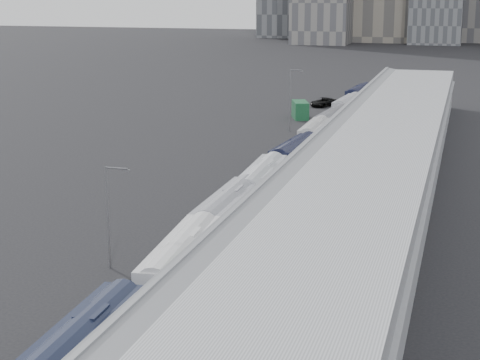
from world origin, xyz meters
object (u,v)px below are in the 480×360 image
at_px(bus_3, 228,216).
at_px(suv, 323,102).
at_px(bus_6, 315,137).
at_px(bus_7, 333,123).
at_px(bus_5, 295,157).
at_px(street_lamp_near, 110,210).
at_px(bus_1, 80,359).
at_px(bus_4, 261,187).
at_px(bus_8, 348,109).
at_px(bus_2, 182,268).
at_px(shipping_container, 300,110).
at_px(bus_9, 360,97).
at_px(street_lamp_far, 291,96).

distance_m(bus_3, suv, 81.37).
distance_m(bus_6, bus_7, 11.89).
relative_size(bus_5, suv, 2.20).
distance_m(bus_3, street_lamp_near, 13.06).
distance_m(street_lamp_near, suv, 92.26).
bearing_deg(street_lamp_near, suv, 89.75).
distance_m(bus_1, bus_5, 56.65).
distance_m(bus_1, bus_4, 40.69).
bearing_deg(bus_8, bus_2, -85.71).
height_order(bus_3, shipping_container, bus_3).
relative_size(shipping_container, suv, 0.90).
bearing_deg(bus_1, bus_2, 86.49).
xyz_separation_m(bus_1, suv, (-6.13, 110.41, -0.84)).
relative_size(bus_7, street_lamp_near, 1.55).
height_order(bus_6, bus_8, bus_8).
distance_m(bus_2, street_lamp_near, 8.14).
bearing_deg(bus_2, bus_3, 88.25).
relative_size(bus_9, street_lamp_near, 1.59).
bearing_deg(bus_2, street_lamp_far, 91.21).
bearing_deg(bus_9, bus_1, -84.97).
xyz_separation_m(bus_2, bus_8, (-0.07, 82.25, -0.14)).
bearing_deg(bus_2, bus_7, 85.68).
bearing_deg(bus_2, bus_9, 85.66).
bearing_deg(bus_5, bus_8, 94.70).
xyz_separation_m(bus_2, suv, (-6.53, 95.12, -0.91)).
xyz_separation_m(bus_9, street_lamp_far, (-6.53, -30.09, 3.87)).
height_order(bus_2, street_lamp_near, street_lamp_near).
bearing_deg(bus_8, bus_3, -86.24).
xyz_separation_m(bus_7, street_lamp_near, (-6.84, -64.78, 3.25)).
height_order(bus_4, bus_8, bus_4).
height_order(bus_4, street_lamp_near, street_lamp_near).
height_order(bus_1, bus_9, bus_1).
relative_size(bus_5, shipping_container, 2.43).
xyz_separation_m(bus_3, street_lamp_far, (-5.98, 53.47, 3.78)).
distance_m(bus_4, bus_8, 56.85).
distance_m(bus_5, street_lamp_far, 27.09).
height_order(bus_7, suv, bus_7).
bearing_deg(suv, bus_9, 45.05).
distance_m(bus_7, street_lamp_far, 7.63).
bearing_deg(bus_3, bus_7, 89.19).
height_order(bus_6, shipping_container, bus_6).
distance_m(bus_9, shipping_container, 19.08).
relative_size(bus_4, street_lamp_far, 1.45).
bearing_deg(bus_2, bus_5, 86.22).
relative_size(bus_1, street_lamp_near, 1.63).
bearing_deg(bus_8, street_lamp_near, -90.70).
distance_m(bus_4, bus_9, 72.13).
bearing_deg(bus_5, street_lamp_near, -94.35).
xyz_separation_m(bus_4, bus_6, (-0.20, 30.46, -0.16)).
height_order(bus_4, bus_6, bus_4).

